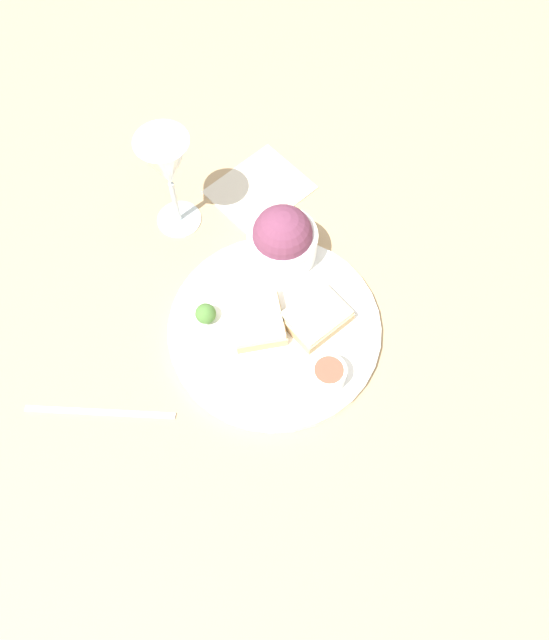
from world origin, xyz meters
name	(u,v)px	position (x,y,z in m)	size (l,w,h in m)	color
ground_plane	(274,331)	(0.00, 0.00, 0.00)	(4.00, 4.00, 0.00)	tan
dinner_plate	(274,329)	(0.00, 0.00, 0.01)	(0.29, 0.29, 0.01)	white
salad_bowl	(282,239)	(0.11, 0.04, 0.05)	(0.10, 0.10, 0.09)	white
sauce_ramekin	(328,374)	(-0.04, -0.09, 0.03)	(0.05, 0.05, 0.03)	white
cheese_toast_near	(316,317)	(0.03, -0.05, 0.03)	(0.10, 0.09, 0.03)	tan
cheese_toast_far	(257,320)	(-0.01, 0.02, 0.03)	(0.10, 0.10, 0.03)	tan
wine_glass	(167,167)	(0.11, 0.21, 0.12)	(0.07, 0.07, 0.17)	silver
garnish	(206,314)	(-0.03, 0.09, 0.03)	(0.03, 0.03, 0.03)	#477533
napkin	(260,189)	(0.21, 0.12, 0.00)	(0.17, 0.16, 0.01)	beige
fork	(100,412)	(-0.20, 0.16, 0.00)	(0.08, 0.19, 0.01)	silver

